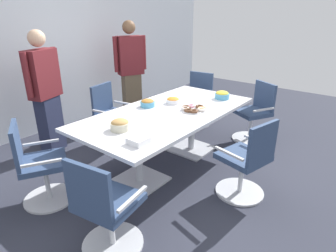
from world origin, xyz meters
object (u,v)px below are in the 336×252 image
(person_standing_1, at_px, (131,70))
(snack_bowl_chips_orange, at_px, (173,100))
(snack_bowl_chips_yellow, at_px, (222,95))
(donut_platter, at_px, (193,109))
(office_chair_5, at_px, (254,115))
(conference_table, at_px, (168,121))
(office_chair_3, at_px, (105,211))
(person_standing_0, at_px, (45,92))
(office_chair_0, at_px, (197,102))
(office_chair_2, at_px, (39,168))
(office_chair_4, at_px, (247,163))
(snack_bowl_pretzels, at_px, (147,103))
(snack_bowl_cookies, at_px, (120,125))
(office_chair_1, at_px, (112,118))
(napkin_pile, at_px, (138,140))

(person_standing_1, distance_m, snack_bowl_chips_orange, 1.64)
(snack_bowl_chips_yellow, distance_m, donut_platter, 0.69)
(office_chair_5, bearing_deg, conference_table, 97.34)
(office_chair_3, relative_size, donut_platter, 2.85)
(office_chair_3, height_order, person_standing_0, person_standing_0)
(office_chair_0, relative_size, donut_platter, 2.85)
(office_chair_0, height_order, person_standing_0, person_standing_0)
(office_chair_2, bearing_deg, snack_bowl_chips_yellow, 99.56)
(office_chair_4, xyz_separation_m, snack_bowl_pretzels, (0.00, 1.43, 0.39))
(snack_bowl_chips_orange, bearing_deg, person_standing_1, 65.68)
(person_standing_0, height_order, snack_bowl_cookies, person_standing_0)
(donut_platter, bearing_deg, office_chair_1, 99.77)
(napkin_pile, bearing_deg, conference_table, 21.68)
(person_standing_0, height_order, snack_bowl_pretzels, person_standing_0)
(person_standing_0, distance_m, snack_bowl_chips_yellow, 2.47)
(office_chair_3, relative_size, snack_bowl_chips_orange, 4.86)
(conference_table, distance_m, office_chair_1, 1.12)
(person_standing_1, height_order, napkin_pile, person_standing_1)
(office_chair_3, relative_size, office_chair_4, 1.00)
(office_chair_2, relative_size, snack_bowl_chips_orange, 4.86)
(snack_bowl_cookies, height_order, napkin_pile, snack_bowl_cookies)
(conference_table, xyz_separation_m, person_standing_0, (-0.73, 1.58, 0.26))
(office_chair_0, distance_m, person_standing_0, 2.50)
(person_standing_0, bearing_deg, person_standing_1, 163.38)
(office_chair_3, height_order, snack_bowl_chips_yellow, office_chair_3)
(snack_bowl_pretzels, height_order, snack_bowl_chips_orange, snack_bowl_pretzels)
(person_standing_1, bearing_deg, office_chair_2, 46.65)
(office_chair_3, bearing_deg, office_chair_0, 100.05)
(office_chair_5, height_order, person_standing_0, person_standing_0)
(office_chair_1, distance_m, donut_platter, 1.40)
(snack_bowl_chips_orange, distance_m, donut_platter, 0.39)
(napkin_pile, bearing_deg, snack_bowl_chips_orange, 23.08)
(office_chair_5, bearing_deg, office_chair_2, 97.34)
(office_chair_1, relative_size, snack_bowl_pretzels, 4.81)
(office_chair_2, bearing_deg, office_chair_0, 117.90)
(office_chair_4, xyz_separation_m, napkin_pile, (-0.88, 0.74, 0.38))
(conference_table, bearing_deg, napkin_pile, -158.32)
(snack_bowl_chips_yellow, distance_m, napkin_pile, 1.82)
(office_chair_3, xyz_separation_m, person_standing_0, (0.76, 2.11, 0.48))
(person_standing_0, bearing_deg, office_chair_1, 127.87)
(office_chair_5, xyz_separation_m, snack_bowl_pretzels, (-1.49, 0.88, 0.39))
(office_chair_1, relative_size, person_standing_1, 0.51)
(conference_table, xyz_separation_m, snack_bowl_chips_yellow, (0.91, -0.26, 0.18))
(office_chair_0, bearing_deg, person_standing_1, 16.44)
(office_chair_3, distance_m, snack_bowl_cookies, 0.98)
(office_chair_4, bearing_deg, person_standing_0, 118.15)
(snack_bowl_chips_orange, bearing_deg, snack_bowl_cookies, -173.32)
(snack_bowl_cookies, relative_size, snack_bowl_chips_orange, 1.11)
(conference_table, bearing_deg, donut_platter, -45.33)
(snack_bowl_chips_yellow, bearing_deg, office_chair_5, -27.83)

